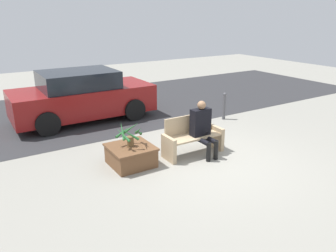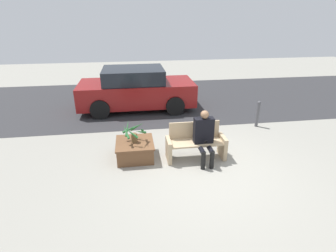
{
  "view_description": "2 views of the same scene",
  "coord_description": "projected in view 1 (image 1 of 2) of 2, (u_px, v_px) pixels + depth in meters",
  "views": [
    {
      "loc": [
        -4.37,
        -5.01,
        3.09
      ],
      "look_at": [
        -0.55,
        1.12,
        0.61
      ],
      "focal_mm": 35.0,
      "sensor_mm": 36.0,
      "label": 1
    },
    {
      "loc": [
        -1.64,
        -4.87,
        3.32
      ],
      "look_at": [
        -0.79,
        1.08,
        0.71
      ],
      "focal_mm": 28.0,
      "sensor_mm": 36.0,
      "label": 2
    }
  ],
  "objects": [
    {
      "name": "road_surface",
      "position": [
        116.0,
        106.0,
        11.63
      ],
      "size": [
        20.0,
        6.0,
        0.01
      ],
      "primitive_type": "cube",
      "color": "#2D2D30",
      "rests_on": "ground_plane"
    },
    {
      "name": "bollard_post",
      "position": [
        224.0,
        105.0,
        10.02
      ],
      "size": [
        0.11,
        0.11,
        0.84
      ],
      "color": "#4C4C51",
      "rests_on": "ground_plane"
    },
    {
      "name": "person_seated",
      "position": [
        202.0,
        126.0,
        7.39
      ],
      "size": [
        0.46,
        0.62,
        1.27
      ],
      "color": "black",
      "rests_on": "ground_plane"
    },
    {
      "name": "parked_car",
      "position": [
        82.0,
        96.0,
        9.88
      ],
      "size": [
        4.13,
        1.98,
        1.51
      ],
      "color": "maroon",
      "rests_on": "ground_plane"
    },
    {
      "name": "bench",
      "position": [
        192.0,
        137.0,
        7.54
      ],
      "size": [
        1.43,
        0.51,
        0.88
      ],
      "color": "tan",
      "rests_on": "ground_plane"
    },
    {
      "name": "potted_plant",
      "position": [
        130.0,
        135.0,
        6.86
      ],
      "size": [
        0.59,
        0.6,
        0.53
      ],
      "color": "brown",
      "rests_on": "planter_box"
    },
    {
      "name": "ground_plane",
      "position": [
        216.0,
        162.0,
        7.21
      ],
      "size": [
        30.0,
        30.0,
        0.0
      ],
      "primitive_type": "plane",
      "color": "gray"
    },
    {
      "name": "planter_box",
      "position": [
        131.0,
        155.0,
        7.01
      ],
      "size": [
        0.91,
        0.92,
        0.43
      ],
      "color": "brown",
      "rests_on": "ground_plane"
    }
  ]
}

